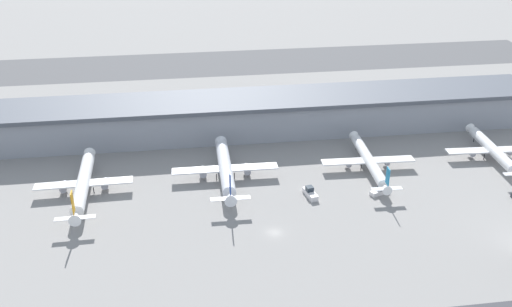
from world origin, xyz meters
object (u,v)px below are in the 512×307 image
(airplane_gate_alpha, at_px, (83,183))
(service_truck_catering, at_px, (310,193))
(airplane_gate_charlie, at_px, (369,161))
(airplane_gate_bravo, at_px, (225,168))
(airplane_gate_delta, at_px, (493,150))
(service_truck_fuel, at_px, (380,191))

(airplane_gate_alpha, xyz_separation_m, service_truck_catering, (71.17, -11.22, -2.99))
(airplane_gate_charlie, bearing_deg, airplane_gate_bravo, 179.71)
(airplane_gate_delta, distance_m, service_truck_fuel, 50.85)
(airplane_gate_charlie, xyz_separation_m, service_truck_catering, (-23.79, -14.39, -2.60))
(airplane_gate_bravo, xyz_separation_m, airplane_gate_charlie, (49.42, -0.25, -0.52))
(airplane_gate_alpha, relative_size, airplane_gate_delta, 1.12)
(airplane_gate_charlie, distance_m, service_truck_catering, 27.92)
(airplane_gate_delta, height_order, service_truck_catering, airplane_gate_delta)
(airplane_gate_alpha, height_order, airplane_gate_charlie, airplane_gate_alpha)
(airplane_gate_charlie, distance_m, airplane_gate_delta, 46.25)
(airplane_gate_alpha, relative_size, service_truck_catering, 5.79)
(airplane_gate_bravo, bearing_deg, service_truck_fuel, -18.66)
(airplane_gate_charlie, bearing_deg, airplane_gate_alpha, -178.09)
(service_truck_fuel, bearing_deg, airplane_gate_alpha, 172.21)
(airplane_gate_alpha, xyz_separation_m, airplane_gate_bravo, (45.54, 3.42, 0.14))
(airplane_gate_delta, bearing_deg, airplane_gate_charlie, -177.87)
(airplane_gate_alpha, xyz_separation_m, airplane_gate_charlie, (94.96, 3.17, -0.38))
(service_truck_catering, xyz_separation_m, service_truck_fuel, (22.43, -1.59, -0.23))
(airplane_gate_delta, bearing_deg, service_truck_catering, -167.04)
(airplane_gate_charlie, height_order, service_truck_catering, airplane_gate_charlie)
(airplane_gate_charlie, relative_size, airplane_gate_delta, 1.07)
(airplane_gate_delta, bearing_deg, service_truck_fuel, -159.60)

